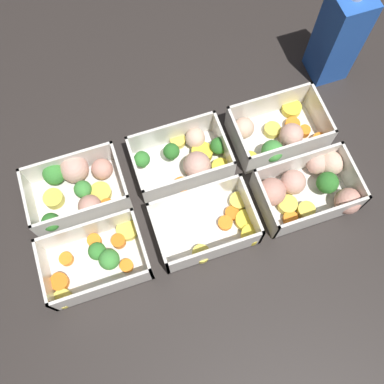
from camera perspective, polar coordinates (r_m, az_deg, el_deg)
name	(u,v)px	position (r m, az deg, el deg)	size (l,w,h in m)	color
ground_plane	(192,196)	(0.80, 0.00, -0.56)	(4.00, 4.00, 0.00)	#282321
container_near_left	(97,259)	(0.76, -11.95, -8.38)	(0.17, 0.12, 0.06)	silver
container_near_center	(212,225)	(0.76, 2.53, -4.26)	(0.18, 0.12, 0.06)	silver
container_near_right	(309,187)	(0.80, 14.66, 0.60)	(0.18, 0.13, 0.06)	silver
container_far_left	(77,187)	(0.80, -14.36, 0.62)	(0.17, 0.14, 0.06)	silver
container_far_center	(187,158)	(0.80, -0.58, 4.35)	(0.17, 0.12, 0.06)	silver
container_far_right	(277,133)	(0.84, 10.72, 7.36)	(0.17, 0.12, 0.06)	silver
juice_carton	(338,37)	(0.89, 18.07, 18.25)	(0.07, 0.07, 0.20)	blue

